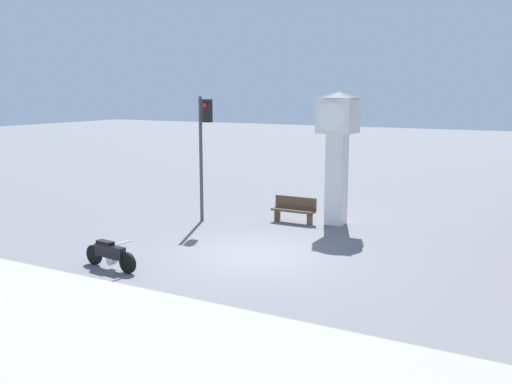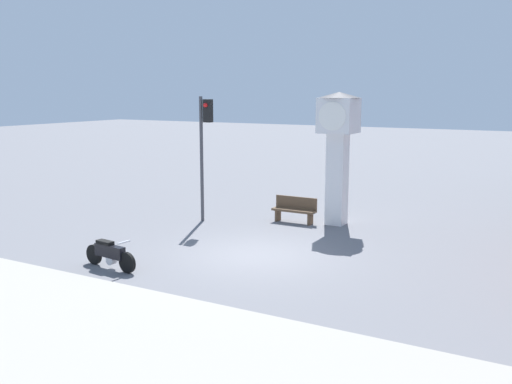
{
  "view_description": "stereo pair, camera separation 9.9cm",
  "coord_description": "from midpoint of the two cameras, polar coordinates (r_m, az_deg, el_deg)",
  "views": [
    {
      "loc": [
        7.6,
        -13.85,
        4.63
      ],
      "look_at": [
        -0.4,
        0.73,
        1.7
      ],
      "focal_mm": 40.0,
      "sensor_mm": 36.0,
      "label": 1
    },
    {
      "loc": [
        7.69,
        -13.8,
        4.63
      ],
      "look_at": [
        -0.4,
        0.73,
        1.7
      ],
      "focal_mm": 40.0,
      "sensor_mm": 36.0,
      "label": 2
    }
  ],
  "objects": [
    {
      "name": "motorcycle",
      "position": [
        15.63,
        -14.56,
        -6.04
      ],
      "size": [
        1.87,
        0.42,
        0.82
      ],
      "rotation": [
        0.0,
        0.0,
        -0.11
      ],
      "color": "black",
      "rests_on": "ground_plane"
    },
    {
      "name": "sidewalk_strip",
      "position": [
        11.25,
        -18.22,
        -14.56
      ],
      "size": [
        36.0,
        6.0,
        0.1
      ],
      "color": "#9E998E",
      "rests_on": "ground_plane"
    },
    {
      "name": "bench",
      "position": [
        20.46,
        3.7,
        -1.7
      ],
      "size": [
        1.6,
        0.44,
        0.92
      ],
      "color": "brown",
      "rests_on": "ground_plane"
    },
    {
      "name": "clock_tower",
      "position": [
        19.97,
        8.01,
        5.46
      ],
      "size": [
        1.44,
        1.44,
        4.63
      ],
      "color": "white",
      "rests_on": "ground_plane"
    },
    {
      "name": "ground_plane",
      "position": [
        16.47,
        -0.17,
        -6.33
      ],
      "size": [
        120.0,
        120.0,
        0.0
      ],
      "primitive_type": "plane",
      "color": "slate"
    },
    {
      "name": "traffic_light",
      "position": [
        20.28,
        -5.37,
        5.53
      ],
      "size": [
        0.5,
        0.35,
        4.47
      ],
      "color": "#47474C",
      "rests_on": "ground_plane"
    }
  ]
}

